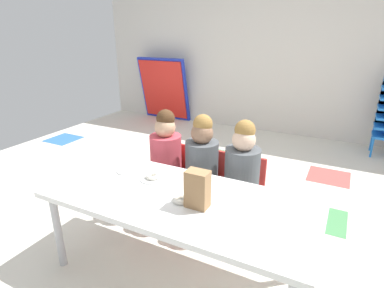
# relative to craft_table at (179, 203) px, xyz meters

# --- Properties ---
(ground_plane) EXTENTS (6.15, 5.44, 0.02)m
(ground_plane) POSITION_rel_craft_table_xyz_m (-0.14, 0.64, -0.53)
(ground_plane) COLOR silver
(back_wall) EXTENTS (6.15, 0.10, 2.42)m
(back_wall) POSITION_rel_craft_table_xyz_m (-0.14, 3.36, 0.69)
(back_wall) COLOR beige
(back_wall) RESTS_ON ground_plane
(craft_table) EXTENTS (1.65, 0.74, 0.57)m
(craft_table) POSITION_rel_craft_table_xyz_m (0.00, 0.00, 0.00)
(craft_table) COLOR white
(craft_table) RESTS_ON ground_plane
(seated_child_near_camera) EXTENTS (0.32, 0.32, 0.92)m
(seated_child_near_camera) POSITION_rel_craft_table_xyz_m (-0.45, 0.60, 0.03)
(seated_child_near_camera) COLOR red
(seated_child_near_camera) RESTS_ON ground_plane
(seated_child_middle_seat) EXTENTS (0.32, 0.31, 0.92)m
(seated_child_middle_seat) POSITION_rel_craft_table_xyz_m (-0.12, 0.60, 0.03)
(seated_child_middle_seat) COLOR red
(seated_child_middle_seat) RESTS_ON ground_plane
(seated_child_far_right) EXTENTS (0.32, 0.32, 0.92)m
(seated_child_far_right) POSITION_rel_craft_table_xyz_m (0.21, 0.60, 0.03)
(seated_child_far_right) COLOR red
(seated_child_far_right) RESTS_ON ground_plane
(folded_activity_table) EXTENTS (0.90, 0.29, 1.09)m
(folded_activity_table) POSITION_rel_craft_table_xyz_m (-2.09, 3.16, 0.02)
(folded_activity_table) COLOR #1E33BF
(folded_activity_table) RESTS_ON ground_plane
(paper_bag_brown) EXTENTS (0.13, 0.09, 0.22)m
(paper_bag_brown) POSITION_rel_craft_table_xyz_m (0.15, -0.05, 0.16)
(paper_bag_brown) COLOR #9E754C
(paper_bag_brown) RESTS_ON craft_table
(paper_plate_near_edge) EXTENTS (0.18, 0.18, 0.01)m
(paper_plate_near_edge) POSITION_rel_craft_table_xyz_m (-0.27, 0.12, 0.05)
(paper_plate_near_edge) COLOR white
(paper_plate_near_edge) RESTS_ON craft_table
(paper_plate_center_table) EXTENTS (0.18, 0.18, 0.01)m
(paper_plate_center_table) POSITION_rel_craft_table_xyz_m (-0.50, 0.16, 0.05)
(paper_plate_center_table) COLOR white
(paper_plate_center_table) RESTS_ON craft_table
(donut_powdered_on_plate) EXTENTS (0.10, 0.10, 0.03)m
(donut_powdered_on_plate) POSITION_rel_craft_table_xyz_m (-0.27, 0.12, 0.07)
(donut_powdered_on_plate) COLOR white
(donut_powdered_on_plate) RESTS_ON craft_table
(donut_powdered_loose) EXTENTS (0.10, 0.10, 0.03)m
(donut_powdered_loose) POSITION_rel_craft_table_xyz_m (0.04, -0.05, 0.06)
(donut_powdered_loose) COLOR white
(donut_powdered_loose) RESTS_ON craft_table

